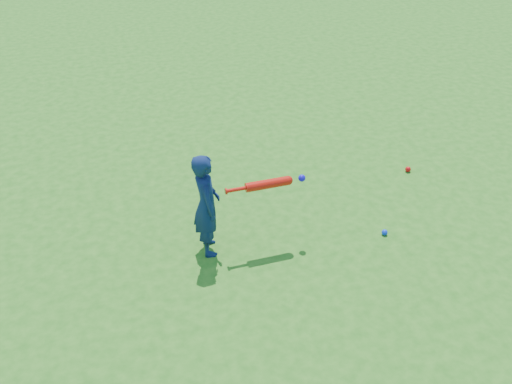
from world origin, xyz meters
TOP-DOWN VIEW (x-y plane):
  - ground at (0.00, 0.00)m, footprint 80.00×80.00m
  - child at (-0.03, -0.53)m, footprint 0.28×0.41m
  - ground_ball_red at (2.63, 0.27)m, footprint 0.07×0.07m
  - ground_ball_blue at (1.79, -0.79)m, footprint 0.06×0.06m
  - bat_swing at (0.60, -0.56)m, footprint 0.82×0.11m

SIDE VIEW (x-z plane):
  - ground at x=0.00m, z-range 0.00..0.00m
  - ground_ball_blue at x=1.79m, z-range 0.00..0.06m
  - ground_ball_red at x=2.63m, z-range 0.00..0.07m
  - child at x=-0.03m, z-range 0.00..1.10m
  - bat_swing at x=0.60m, z-range 0.66..0.75m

